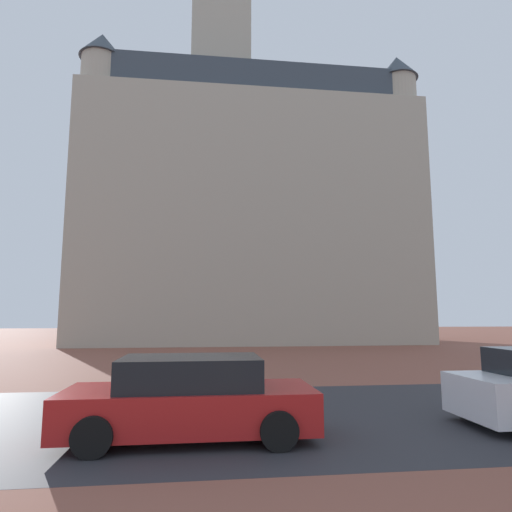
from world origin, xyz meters
TOP-DOWN VIEW (x-y plane):
  - ground_plane at (0.00, 10.00)m, footprint 120.00×120.00m
  - street_asphalt_strip at (0.00, 9.19)m, footprint 120.00×7.16m
  - landmark_building at (1.64, 34.50)m, footprint 26.39×11.58m
  - car_red at (-1.95, 7.62)m, footprint 4.46×2.02m

SIDE VIEW (x-z plane):
  - ground_plane at x=0.00m, z-range 0.00..0.00m
  - street_asphalt_strip at x=0.00m, z-range 0.00..0.00m
  - car_red at x=-1.95m, z-range -0.03..1.41m
  - landmark_building at x=1.64m, z-range -8.60..32.06m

